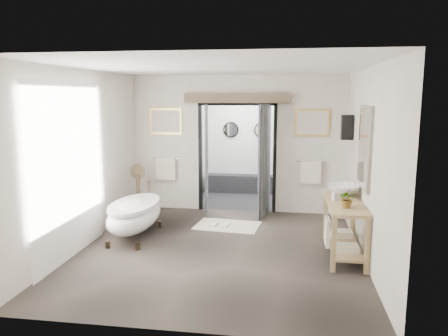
% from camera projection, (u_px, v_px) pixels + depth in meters
% --- Properties ---
extents(ground_plane, '(5.00, 5.00, 0.00)m').
position_uv_depth(ground_plane, '(219.00, 250.00, 7.07)').
color(ground_plane, '#51473E').
extents(room_shell, '(4.52, 5.02, 2.91)m').
position_uv_depth(room_shell, '(215.00, 136.00, 6.64)').
color(room_shell, silver).
rests_on(room_shell, ground_plane).
extents(shower_room, '(2.22, 2.01, 2.51)m').
position_uv_depth(shower_room, '(244.00, 159.00, 10.81)').
color(shower_room, black).
rests_on(shower_room, ground_plane).
extents(back_wall_dressing, '(3.82, 0.79, 2.52)m').
position_uv_depth(back_wall_dressing, '(236.00, 140.00, 9.07)').
color(back_wall_dressing, black).
rests_on(back_wall_dressing, ground_plane).
extents(clawfoot_tub, '(0.78, 1.74, 0.85)m').
position_uv_depth(clawfoot_tub, '(135.00, 214.00, 7.65)').
color(clawfoot_tub, '#3E2F20').
rests_on(clawfoot_tub, ground_plane).
extents(vanity, '(0.57, 1.60, 0.85)m').
position_uv_depth(vanity, '(343.00, 223.00, 6.80)').
color(vanity, tan).
rests_on(vanity, ground_plane).
extents(pedestal_mirror, '(0.32, 0.21, 1.08)m').
position_uv_depth(pedestal_mirror, '(138.00, 193.00, 9.09)').
color(pedestal_mirror, brown).
rests_on(pedestal_mirror, ground_plane).
extents(rug, '(1.28, 0.93, 0.01)m').
position_uv_depth(rug, '(228.00, 226.00, 8.37)').
color(rug, beige).
rests_on(rug, ground_plane).
extents(slippers, '(0.37, 0.26, 0.05)m').
position_uv_depth(slippers, '(220.00, 225.00, 8.31)').
color(slippers, silver).
rests_on(slippers, rug).
extents(basin, '(0.66, 0.66, 0.19)m').
position_uv_depth(basin, '(344.00, 190.00, 7.11)').
color(basin, white).
rests_on(basin, vanity).
extents(plant, '(0.26, 0.23, 0.28)m').
position_uv_depth(plant, '(348.00, 198.00, 6.37)').
color(plant, gray).
rests_on(plant, vanity).
extents(soap_bottle_a, '(0.12, 0.12, 0.20)m').
position_uv_depth(soap_bottle_a, '(335.00, 194.00, 6.81)').
color(soap_bottle_a, gray).
rests_on(soap_bottle_a, vanity).
extents(soap_bottle_b, '(0.12, 0.12, 0.15)m').
position_uv_depth(soap_bottle_b, '(338.00, 188.00, 7.37)').
color(soap_bottle_b, gray).
rests_on(soap_bottle_b, vanity).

